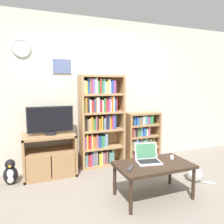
{
  "coord_description": "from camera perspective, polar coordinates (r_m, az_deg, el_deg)",
  "views": [
    {
      "loc": [
        -1.25,
        -2.1,
        1.45
      ],
      "look_at": [
        -0.06,
        0.91,
        1.04
      ],
      "focal_mm": 35.0,
      "sensor_mm": 36.0,
      "label": 1
    }
  ],
  "objects": [
    {
      "name": "laptop",
      "position": [
        2.94,
        9.27,
        -11.6
      ],
      "size": [
        0.35,
        0.31,
        0.24
      ],
      "rotation": [
        0.0,
        0.0,
        -0.18
      ],
      "color": "silver",
      "rests_on": "coffee_table"
    },
    {
      "name": "bookshelf_tall",
      "position": [
        3.85,
        -3.24,
        -2.29
      ],
      "size": [
        0.78,
        0.28,
        1.61
      ],
      "color": "tan",
      "rests_on": "ground_plane"
    },
    {
      "name": "remote_near_laptop",
      "position": [
        2.69,
        4.85,
        -14.43
      ],
      "size": [
        0.14,
        0.15,
        0.02
      ],
      "rotation": [
        0.0,
        0.0,
        5.59
      ],
      "color": "#38383A",
      "rests_on": "coffee_table"
    },
    {
      "name": "coffee_table",
      "position": [
        2.92,
        10.8,
        -13.98
      ],
      "size": [
        0.96,
        0.56,
        0.45
      ],
      "color": "#332319",
      "rests_on": "ground_plane"
    },
    {
      "name": "wall_back",
      "position": [
        3.98,
        -3.35,
        5.09
      ],
      "size": [
        7.12,
        0.09,
        2.6
      ],
      "color": "beige",
      "rests_on": "ground_plane"
    },
    {
      "name": "cat",
      "position": [
        3.63,
        20.57,
        -14.67
      ],
      "size": [
        0.35,
        0.36,
        0.28
      ],
      "rotation": [
        0.0,
        0.0,
        0.46
      ],
      "color": "white",
      "rests_on": "ground_plane"
    },
    {
      "name": "bookshelf_short",
      "position": [
        4.27,
        7.62,
        -6.27
      ],
      "size": [
        0.66,
        0.26,
        0.92
      ],
      "color": "#9E754C",
      "rests_on": "ground_plane"
    },
    {
      "name": "ground_plane",
      "position": [
        2.84,
        8.66,
        -23.57
      ],
      "size": [
        18.0,
        18.0,
        0.0
      ],
      "primitive_type": "plane",
      "color": "gray"
    },
    {
      "name": "television",
      "position": [
        3.55,
        -15.79,
        -2.13
      ],
      "size": [
        0.71,
        0.18,
        0.45
      ],
      "color": "black",
      "rests_on": "tv_stand"
    },
    {
      "name": "tv_stand",
      "position": [
        3.66,
        -15.96,
        -10.82
      ],
      "size": [
        0.8,
        0.47,
        0.66
      ],
      "color": "#9E754C",
      "rests_on": "ground_plane"
    },
    {
      "name": "penguin_figurine",
      "position": [
        3.62,
        -25.0,
        -14.24
      ],
      "size": [
        0.2,
        0.18,
        0.37
      ],
      "color": "black",
      "rests_on": "ground_plane"
    },
    {
      "name": "remote_far_from_laptop",
      "position": [
        3.16,
        15.4,
        -11.37
      ],
      "size": [
        0.13,
        0.16,
        0.02
      ],
      "rotation": [
        0.0,
        0.0,
        5.66
      ],
      "color": "#99999E",
      "rests_on": "coffee_table"
    }
  ]
}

